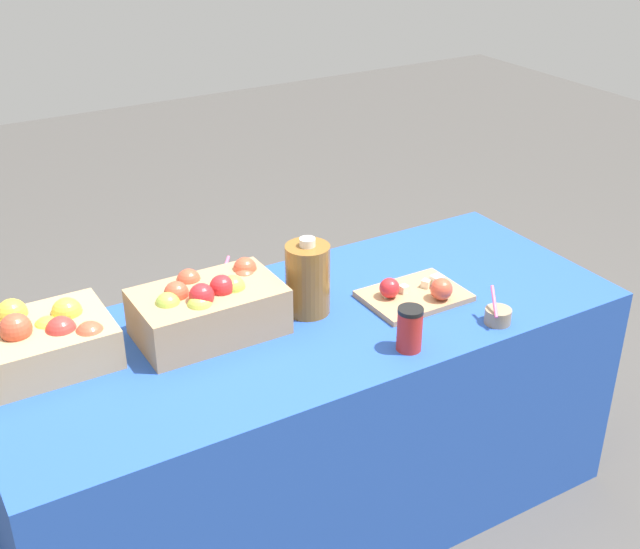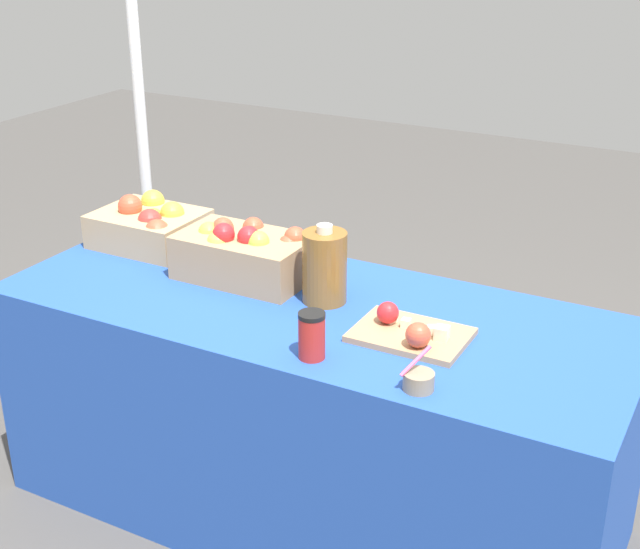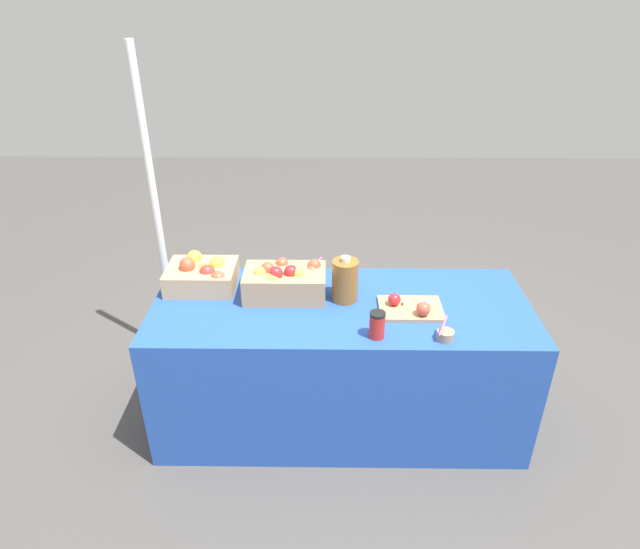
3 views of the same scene
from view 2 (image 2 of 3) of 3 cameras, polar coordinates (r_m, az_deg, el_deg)
ground_plane at (r=3.01m, az=-0.48°, el=-14.84°), size 10.00×10.00×0.00m
table at (r=2.79m, az=-0.51°, el=-8.87°), size 1.90×0.76×0.74m
apple_crate_left at (r=3.09m, az=-10.91°, el=3.11°), size 0.36×0.28×0.18m
apple_crate_middle at (r=2.78m, az=-4.89°, el=1.38°), size 0.41×0.25×0.19m
cutting_board_front at (r=2.42m, az=5.79°, el=-3.68°), size 0.31×0.22×0.09m
sample_bowl_near at (r=2.89m, az=0.08°, el=1.09°), size 0.09×0.09×0.09m
sample_bowl_mid at (r=2.19m, az=6.38°, el=-6.81°), size 0.08×0.09×0.10m
cider_jug at (r=2.60m, az=0.30°, el=0.50°), size 0.13×0.13×0.24m
coffee_cup at (r=2.30m, az=-0.54°, el=-3.95°), size 0.07×0.07×0.13m
tent_pole at (r=3.53m, az=-11.36°, el=8.12°), size 0.04×0.04×1.92m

